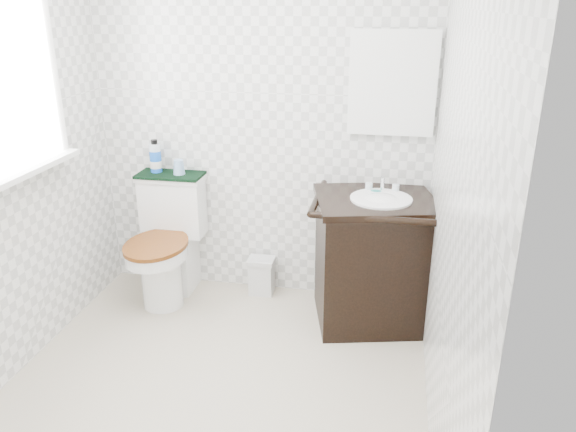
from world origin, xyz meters
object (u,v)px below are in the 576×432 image
(vanity, at_px, (373,257))
(cup, at_px, (179,167))
(toilet, at_px, (168,247))
(trash_bin, at_px, (261,275))
(mouthwash_bottle, at_px, (155,157))

(vanity, relative_size, cup, 9.44)
(vanity, height_order, cup, cup)
(toilet, relative_size, trash_bin, 3.12)
(toilet, xyz_separation_m, trash_bin, (0.61, 0.13, -0.22))
(vanity, height_order, trash_bin, vanity)
(trash_bin, height_order, cup, cup)
(cup, bearing_deg, vanity, -8.21)
(cup, bearing_deg, toilet, -117.46)
(mouthwash_bottle, bearing_deg, cup, -7.14)
(trash_bin, bearing_deg, cup, -179.09)
(mouthwash_bottle, bearing_deg, toilet, -54.58)
(toilet, distance_m, trash_bin, 0.66)
(vanity, distance_m, mouthwash_bottle, 1.57)
(mouthwash_bottle, distance_m, cup, 0.18)
(vanity, xyz_separation_m, cup, (-1.30, 0.19, 0.45))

